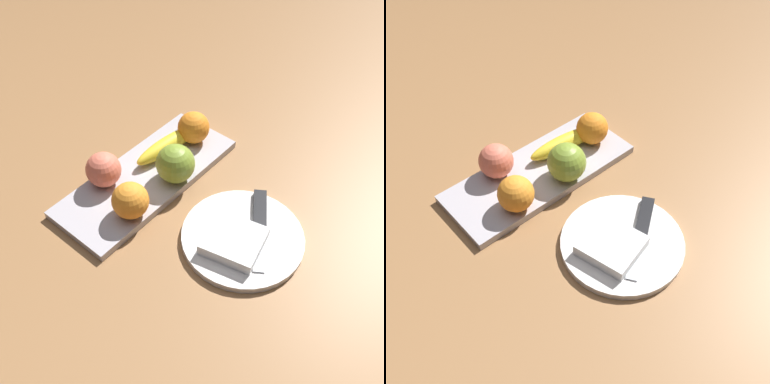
# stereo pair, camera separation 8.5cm
# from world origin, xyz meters

# --- Properties ---
(ground_plane) EXTENTS (2.40, 2.40, 0.00)m
(ground_plane) POSITION_xyz_m (0.00, 0.00, 0.00)
(ground_plane) COLOR #996A3F
(fruit_tray) EXTENTS (0.39, 0.16, 0.02)m
(fruit_tray) POSITION_xyz_m (-0.04, 0.04, 0.01)
(fruit_tray) COLOR #BAB4BB
(fruit_tray) RESTS_ON ground_plane
(apple) EXTENTS (0.08, 0.08, 0.08)m
(apple) POSITION_xyz_m (-0.07, 0.09, 0.05)
(apple) COLOR olive
(apple) RESTS_ON fruit_tray
(banana) EXTENTS (0.17, 0.05, 0.04)m
(banana) POSITION_xyz_m (-0.12, 0.02, 0.03)
(banana) COLOR yellow
(banana) RESTS_ON fruit_tray
(orange_near_apple) EXTENTS (0.07, 0.07, 0.07)m
(orange_near_apple) POSITION_xyz_m (-0.18, 0.04, 0.05)
(orange_near_apple) COLOR orange
(orange_near_apple) RESTS_ON fruit_tray
(orange_near_banana) EXTENTS (0.07, 0.07, 0.07)m
(orange_near_banana) POSITION_xyz_m (0.05, 0.09, 0.05)
(orange_near_banana) COLOR orange
(orange_near_banana) RESTS_ON fruit_tray
(peach) EXTENTS (0.07, 0.07, 0.07)m
(peach) POSITION_xyz_m (0.02, -0.01, 0.05)
(peach) COLOR #EA6F55
(peach) RESTS_ON fruit_tray
(dinner_plate) EXTENTS (0.22, 0.22, 0.01)m
(dinner_plate) POSITION_xyz_m (-0.04, 0.27, 0.01)
(dinner_plate) COLOR white
(dinner_plate) RESTS_ON ground_plane
(folded_napkin) EXTENTS (0.11, 0.12, 0.02)m
(folded_napkin) POSITION_xyz_m (-0.01, 0.27, 0.03)
(folded_napkin) COLOR white
(folded_napkin) RESTS_ON dinner_plate
(knife) EXTENTS (0.16, 0.12, 0.01)m
(knife) POSITION_xyz_m (-0.09, 0.27, 0.02)
(knife) COLOR silver
(knife) RESTS_ON dinner_plate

